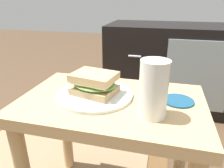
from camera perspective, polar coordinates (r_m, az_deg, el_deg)
The scene contains 7 objects.
side_table at distance 0.69m, azimuth -0.15°, elevation -10.88°, with size 0.56×0.36×0.46m.
tv_cabinet at distance 1.57m, azimuth 16.90°, elevation 4.66°, with size 0.96×0.46×0.58m.
area_rug at distance 1.23m, azimuth -11.61°, elevation -15.25°, with size 1.07×0.70×0.01m.
plate at distance 0.66m, azimuth -4.72°, elevation -2.86°, with size 0.24×0.24×0.01m, color silver.
sandwich_front at distance 0.65m, azimuth -4.82°, elevation 0.17°, with size 0.16×0.14×0.07m.
beer_glass at distance 0.53m, azimuth 11.23°, elevation -1.57°, with size 0.07×0.07×0.15m.
coaster at distance 0.66m, azimuth 17.59°, elevation -4.36°, with size 0.09×0.09×0.01m, color navy.
Camera 1 is at (0.14, -0.56, 0.75)m, focal length 33.50 mm.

